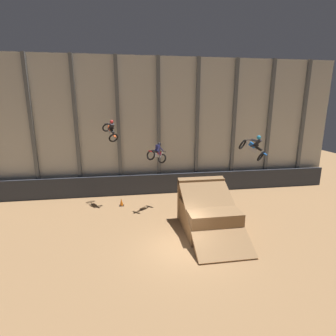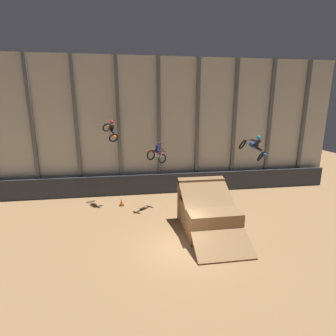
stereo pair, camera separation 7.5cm
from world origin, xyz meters
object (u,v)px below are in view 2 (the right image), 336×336
(dirt_ramp, at_px, (207,213))
(rider_bike_left_air, at_px, (111,130))
(rider_bike_center_air, at_px, (157,154))
(rider_bike_right_air, at_px, (254,147))
(traffic_cone_near_ramp, at_px, (122,202))

(dirt_ramp, distance_m, rider_bike_left_air, 9.39)
(rider_bike_left_air, xyz_separation_m, rider_bike_center_air, (3.31, -1.59, -1.60))
(dirt_ramp, relative_size, rider_bike_right_air, 3.26)
(rider_bike_right_air, distance_m, traffic_cone_near_ramp, 10.55)
(dirt_ramp, relative_size, traffic_cone_near_ramp, 9.68)
(dirt_ramp, xyz_separation_m, traffic_cone_near_ramp, (-5.42, 4.67, -0.74))
(dirt_ramp, bearing_deg, rider_bike_left_air, 137.96)
(rider_bike_center_air, distance_m, rider_bike_right_air, 6.66)
(rider_bike_left_air, bearing_deg, rider_bike_right_air, -52.12)
(dirt_ramp, xyz_separation_m, rider_bike_center_air, (-2.70, 3.83, 3.18))
(rider_bike_left_air, relative_size, traffic_cone_near_ramp, 3.19)
(rider_bike_left_air, relative_size, rider_bike_right_air, 1.07)
(dirt_ramp, height_order, rider_bike_left_air, rider_bike_left_air)
(rider_bike_left_air, distance_m, rider_bike_right_air, 10.31)
(rider_bike_right_air, height_order, traffic_cone_near_ramp, rider_bike_right_air)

